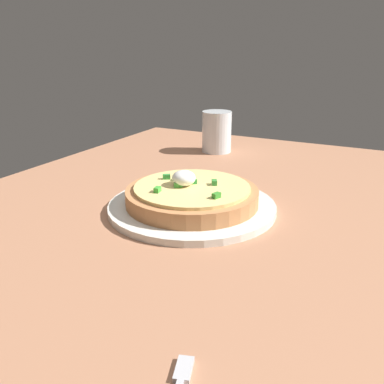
% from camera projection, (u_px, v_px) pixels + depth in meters
% --- Properties ---
extents(dining_table, '(1.20, 0.78, 0.03)m').
position_uv_depth(dining_table, '(167.00, 220.00, 0.70)').
color(dining_table, '#A46D4F').
rests_on(dining_table, ground).
extents(plate, '(0.28, 0.28, 0.01)m').
position_uv_depth(plate, '(192.00, 207.00, 0.69)').
color(plate, silver).
rests_on(plate, dining_table).
extents(pizza, '(0.22, 0.22, 0.06)m').
position_uv_depth(pizza, '(192.00, 195.00, 0.68)').
color(pizza, '#BA7948').
rests_on(pizza, plate).
extents(cup_near, '(0.07, 0.07, 0.10)m').
position_uv_depth(cup_near, '(217.00, 133.00, 1.04)').
color(cup_near, silver).
rests_on(cup_near, dining_table).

